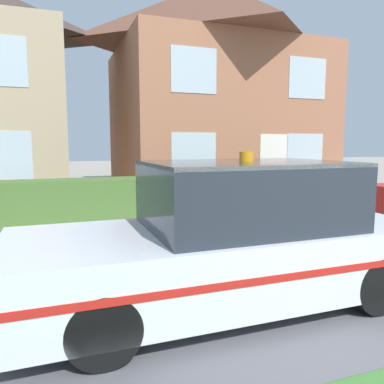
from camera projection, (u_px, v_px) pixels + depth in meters
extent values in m
cube|color=#5B5B60|center=(249.00, 268.00, 5.40)|extent=(28.00, 5.05, 0.01)
cube|color=#4C7233|center=(134.00, 199.00, 8.85)|extent=(11.00, 0.87, 1.00)
cylinder|color=black|center=(88.00, 271.00, 4.36)|extent=(0.61, 0.20, 0.61)
cylinder|color=black|center=(103.00, 330.00, 2.97)|extent=(0.61, 0.20, 0.61)
cylinder|color=black|center=(291.00, 248.00, 5.32)|extent=(0.61, 0.20, 0.61)
cylinder|color=black|center=(376.00, 285.00, 3.92)|extent=(0.61, 0.20, 0.61)
cube|color=silver|center=(224.00, 259.00, 4.12)|extent=(4.53, 1.71, 0.70)
cube|color=#232833|center=(246.00, 194.00, 4.11)|extent=(2.14, 1.53, 0.72)
cube|color=silver|center=(246.00, 163.00, 4.07)|extent=(2.14, 1.53, 0.04)
cube|color=red|center=(197.00, 236.00, 4.90)|extent=(4.30, 0.02, 0.07)
cube|color=red|center=(265.00, 280.00, 3.32)|extent=(4.30, 0.02, 0.07)
cylinder|color=orange|center=(247.00, 156.00, 4.06)|extent=(0.16, 0.16, 0.11)
cube|color=silver|center=(4.00, 155.00, 9.93)|extent=(1.40, 0.02, 1.30)
cube|color=#A86B4C|center=(214.00, 122.00, 14.50)|extent=(7.14, 6.16, 5.28)
pyramid|color=brown|center=(215.00, 17.00, 14.00)|extent=(7.49, 6.47, 2.50)
cube|color=white|center=(273.00, 167.00, 12.08)|extent=(1.00, 0.02, 2.10)
cube|color=silver|center=(194.00, 155.00, 11.10)|extent=(1.40, 0.02, 1.30)
cube|color=silver|center=(305.00, 153.00, 12.42)|extent=(1.40, 0.02, 1.30)
cube|color=silver|center=(194.00, 70.00, 10.79)|extent=(1.40, 0.02, 1.30)
cube|color=silver|center=(308.00, 78.00, 12.12)|extent=(1.40, 0.02, 1.30)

